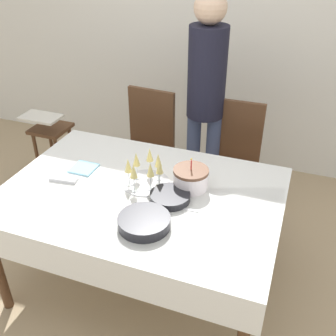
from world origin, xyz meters
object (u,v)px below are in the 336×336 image
Objects in this scene: dining_chair_far_left at (146,145)px; dining_chair_far_right at (231,160)px; champagne_tray at (145,170)px; person_standing at (206,89)px; plate_stack_main at (144,222)px; plate_stack_dessert at (170,197)px; high_chair at (50,136)px; birthday_cake at (191,178)px.

dining_chair_far_left is 1.00× the size of dining_chair_far_right.
person_standing is (0.11, 0.89, 0.21)m from champagne_tray.
champagne_tray is 1.06× the size of plate_stack_main.
person_standing is (-0.25, 0.09, 0.50)m from dining_chair_far_right.
plate_stack_dessert is 0.13× the size of person_standing.
dining_chair_far_right is (0.70, 0.00, 0.00)m from dining_chair_far_left.
dining_chair_far_left and dining_chair_far_right have the same top height.
plate_stack_main reaches higher than high_chair.
champagne_tray is 0.17× the size of person_standing.
champagne_tray is (-0.26, -0.05, 0.03)m from birthday_cake.
champagne_tray is at bearing -66.69° from dining_chair_far_left.
dining_chair_far_left is at bearing -168.33° from person_standing.
dining_chair_far_left is 3.59× the size of plate_stack_main.
plate_stack_dessert is at bearing -30.70° from high_chair.
plate_stack_dessert is at bearing -59.29° from dining_chair_far_left.
plate_stack_dessert is (0.19, -0.11, -0.07)m from champagne_tray.
champagne_tray is 0.41× the size of high_chair.
birthday_cake is at bearing 74.37° from plate_stack_main.
birthday_cake is 0.91× the size of plate_stack_dessert.
plate_stack_main is at bearing -38.73° from high_chair.
birthday_cake is at bearing -50.81° from dining_chair_far_left.
birthday_cake is 0.27m from champagne_tray.
plate_stack_main is at bearing -88.38° from person_standing.
person_standing is 2.41× the size of high_chair.
birthday_cake reaches higher than high_chair.
high_chair is at bearing 141.27° from plate_stack_main.
birthday_cake is 0.72× the size of champagne_tray.
dining_chair_far_right is 0.80m from birthday_cake.
dining_chair_far_right is at bearing 79.54° from plate_stack_dessert.
birthday_cake reaches higher than plate_stack_main.
plate_stack_dessert reaches higher than high_chair.
dining_chair_far_right is 1.59m from high_chair.
high_chair is (-1.34, -0.15, -0.56)m from person_standing.
high_chair is (-1.50, 0.69, -0.32)m from birthday_cake.
plate_stack_dessert is at bearing -85.32° from person_standing.
dining_chair_far_right is 1.37× the size of high_chair.
dining_chair_far_right is 3.37× the size of champagne_tray.
birthday_cake is 0.29× the size of high_chair.
plate_stack_main is 1.29m from person_standing.
high_chair is at bearing 149.05° from champagne_tray.
birthday_cake is 1.68m from high_chair.
plate_stack_main is at bearing -100.36° from dining_chair_far_right.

